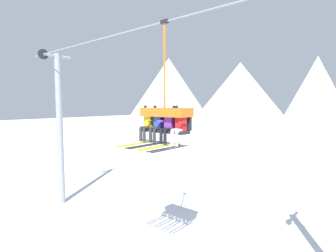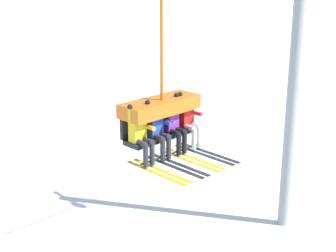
{
  "view_description": "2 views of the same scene",
  "coord_description": "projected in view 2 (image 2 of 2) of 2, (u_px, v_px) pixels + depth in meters",
  "views": [
    {
      "loc": [
        6.59,
        -7.56,
        5.9
      ],
      "look_at": [
        0.91,
        -0.84,
        5.16
      ],
      "focal_mm": 28.0,
      "sensor_mm": 36.0,
      "label": 1
    },
    {
      "loc": [
        -6.59,
        -8.39,
        8.64
      ],
      "look_at": [
        0.94,
        -0.77,
        5.13
      ],
      "focal_mm": 55.0,
      "sensor_mm": 36.0,
      "label": 2
    }
  ],
  "objects": [
    {
      "name": "lift_tower_far",
      "position": [
        293.0,
        93.0,
        16.14
      ],
      "size": [
        0.36,
        1.88,
        8.91
      ],
      "color": "gray",
      "rests_on": "ground_plane"
    },
    {
      "name": "chairlift_chair",
      "position": [
        160.0,
        110.0,
        11.04
      ],
      "size": [
        1.86,
        0.74,
        4.07
      ],
      "color": "#232328"
    },
    {
      "name": "skier_yellow",
      "position": [
        141.0,
        134.0,
        10.51
      ],
      "size": [
        0.48,
        1.7,
        1.34
      ],
      "color": "yellow"
    },
    {
      "name": "skier_blue",
      "position": [
        158.0,
        129.0,
        10.83
      ],
      "size": [
        0.48,
        1.7,
        1.34
      ],
      "color": "#2847B7"
    },
    {
      "name": "skier_purple",
      "position": [
        175.0,
        124.0,
        11.16
      ],
      "size": [
        0.48,
        1.7,
        1.34
      ],
      "color": "purple"
    },
    {
      "name": "skier_red",
      "position": [
        189.0,
        120.0,
        11.48
      ],
      "size": [
        0.48,
        1.7,
        1.34
      ],
      "color": "red"
    }
  ]
}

